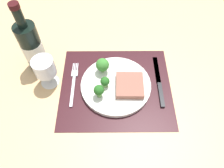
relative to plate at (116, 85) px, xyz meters
The scene contains 11 objects.
ground_plane 2.60cm from the plate, ahead, with size 140.00×110.00×3.00cm, color tan.
placemat 0.95cm from the plate, ahead, with size 40.07×35.10×0.30cm, color black.
plate is the anchor object (origin of this frame).
steak 5.35cm from the plate, 15.67° to the right, with size 9.59×10.24×2.15cm, color #8C5647.
broccoli_front_edge 8.73cm from the plate, 129.78° to the left, with size 4.85×4.85×6.20cm.
broccoli_center 5.06cm from the plate, 169.62° to the right, with size 3.25×3.25×4.30cm.
broccoli_near_fork 8.62cm from the plate, 139.79° to the right, with size 3.57×3.57×5.40cm.
fork 15.62cm from the plate, behind, with size 2.40×19.20×0.50cm.
knife 16.00cm from the plate, ahead, with size 1.80×23.00×0.80cm.
wine_bottle 32.81cm from the plate, 160.41° to the left, with size 7.49×7.49×27.76cm.
wine_glass 25.45cm from the plate, behind, with size 7.42×7.42×11.95cm.
Camera 1 is at (-1.66, -42.61, 65.12)cm, focal length 34.03 mm.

